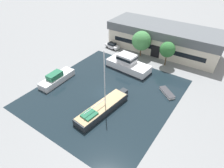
{
  "coord_description": "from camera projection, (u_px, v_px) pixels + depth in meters",
  "views": [
    {
      "loc": [
        19.47,
        -25.79,
        25.46
      ],
      "look_at": [
        0.0,
        2.19,
        1.0
      ],
      "focal_mm": 32.0,
      "sensor_mm": 36.0,
      "label": 1
    }
  ],
  "objects": [
    {
      "name": "water_canal",
      "position": [
        106.0,
        93.0,
        41.08
      ],
      "size": [
        26.68,
        29.26,
        0.01
      ],
      "primitive_type": "cube",
      "color": "black",
      "rests_on": "ground"
    },
    {
      "name": "quay_tree_by_water",
      "position": [
        167.0,
        50.0,
        47.76
      ],
      "size": [
        3.75,
        3.75,
        6.21
      ],
      "color": "brown",
      "rests_on": "ground"
    },
    {
      "name": "warehouse_building",
      "position": [
        164.0,
        38.0,
        55.42
      ],
      "size": [
        30.98,
        11.9,
        6.98
      ],
      "rotation": [
        0.0,
        0.0,
        0.03
      ],
      "color": "beige",
      "rests_on": "ground"
    },
    {
      "name": "motor_cruiser",
      "position": [
        128.0,
        64.0,
        47.95
      ],
      "size": [
        11.04,
        4.99,
        3.79
      ],
      "rotation": [
        0.0,
        0.0,
        1.5
      ],
      "color": "white",
      "rests_on": "water_canal"
    },
    {
      "name": "ground_plane",
      "position": [
        106.0,
        93.0,
        41.08
      ],
      "size": [
        440.0,
        440.0,
        0.0
      ],
      "primitive_type": "plane",
      "color": "gray"
    },
    {
      "name": "quay_tree_near_building",
      "position": [
        141.0,
        41.0,
        51.75
      ],
      "size": [
        5.01,
        5.01,
        6.93
      ],
      "color": "brown",
      "rests_on": "ground"
    },
    {
      "name": "parked_car",
      "position": [
        112.0,
        46.0,
        57.78
      ],
      "size": [
        4.34,
        2.3,
        1.61
      ],
      "rotation": [
        0.0,
        0.0,
        4.59
      ],
      "color": "silver",
      "rests_on": "ground"
    },
    {
      "name": "sailboat_moored",
      "position": [
        103.0,
        108.0,
        36.35
      ],
      "size": [
        4.05,
        12.82,
        11.92
      ],
      "rotation": [
        0.0,
        0.0,
        -0.11
      ],
      "color": "#23282D",
      "rests_on": "water_canal"
    },
    {
      "name": "cabin_boat",
      "position": [
        57.0,
        78.0,
        43.89
      ],
      "size": [
        3.0,
        8.76,
        2.43
      ],
      "rotation": [
        0.0,
        0.0,
        0.04
      ],
      "color": "silver",
      "rests_on": "water_canal"
    },
    {
      "name": "small_dinghy",
      "position": [
        167.0,
        93.0,
        40.73
      ],
      "size": [
        4.15,
        3.65,
        0.55
      ],
      "rotation": [
        0.0,
        0.0,
        0.92
      ],
      "color": "white",
      "rests_on": "water_canal"
    }
  ]
}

